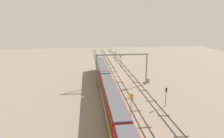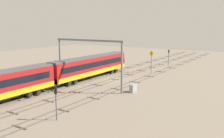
% 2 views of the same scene
% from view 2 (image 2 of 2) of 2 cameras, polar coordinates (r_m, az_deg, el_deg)
% --- Properties ---
extents(ground_plane, '(151.30, 151.30, 0.00)m').
position_cam_2_polar(ground_plane, '(55.91, 0.52, -2.34)').
color(ground_plane, gray).
extents(track_near_foreground, '(135.30, 2.40, 0.16)m').
position_cam_2_polar(track_near_foreground, '(53.47, 5.06, -2.86)').
color(track_near_foreground, '#59544C').
rests_on(track_near_foreground, ground).
extents(track_second_near, '(135.30, 2.40, 0.16)m').
position_cam_2_polar(track_second_near, '(55.90, 0.52, -2.27)').
color(track_second_near, '#59544C').
rests_on(track_second_near, ground).
extents(track_with_train, '(135.30, 2.40, 0.16)m').
position_cam_2_polar(track_with_train, '(58.65, -3.61, -1.72)').
color(track_with_train, '#59544C').
rests_on(track_with_train, ground).
extents(overhead_gantry, '(0.40, 14.91, 9.12)m').
position_cam_2_polar(overhead_gantry, '(47.38, -5.28, 3.50)').
color(overhead_gantry, slate).
rests_on(overhead_gantry, ground).
extents(speed_sign_mid_trackside, '(0.14, 1.03, 5.38)m').
position_cam_2_polar(speed_sign_mid_trackside, '(64.08, 8.74, 2.33)').
color(speed_sign_mid_trackside, '#4C4C51').
rests_on(speed_sign_mid_trackside, ground).
extents(signal_light_trackside_approach, '(0.31, 0.32, 4.23)m').
position_cam_2_polar(signal_light_trackside_approach, '(32.40, -12.33, -6.39)').
color(signal_light_trackside_approach, '#4C4C51').
rests_on(signal_light_trackside_approach, ground).
extents(signal_light_trackside_departure, '(0.31, 0.32, 4.70)m').
position_cam_2_polar(signal_light_trackside_departure, '(75.90, 12.46, 2.96)').
color(signal_light_trackside_departure, '#4C4C51').
rests_on(signal_light_trackside_departure, ground).
extents(relay_cabinet, '(1.54, 0.72, 1.42)m').
position_cam_2_polar(relay_cabinet, '(45.46, 4.71, -4.26)').
color(relay_cabinet, gray).
rests_on(relay_cabinet, ground).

